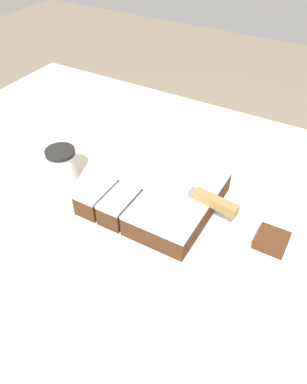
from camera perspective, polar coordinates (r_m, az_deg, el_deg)
The scene contains 8 objects.
ground_plane at distance 1.70m, azimuth -3.09°, elevation -25.13°, with size 8.00×8.00×0.00m, color #7F705B.
countertop at distance 1.28m, azimuth -3.87°, elevation -16.78°, with size 1.40×1.10×0.94m.
cake_board at distance 0.90m, azimuth 0.00°, elevation -1.48°, with size 0.36×0.34×0.01m.
cake at distance 0.88m, azimuth 0.25°, elevation 0.03°, with size 0.28×0.26×0.06m.
knife at distance 0.82m, azimuth 7.46°, elevation -0.71°, with size 0.32×0.06×0.02m.
coffee_cup at distance 0.98m, azimuth -13.58°, elevation 4.28°, with size 0.07×0.07×0.09m.
paper_napkin at distance 0.85m, azimuth 17.35°, elevation -7.69°, with size 0.15×0.15×0.01m.
brownie at distance 0.84m, azimuth 17.55°, elevation -7.04°, with size 0.07×0.07×0.02m.
Camera 1 is at (0.41, -0.54, 1.56)m, focal length 35.00 mm.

